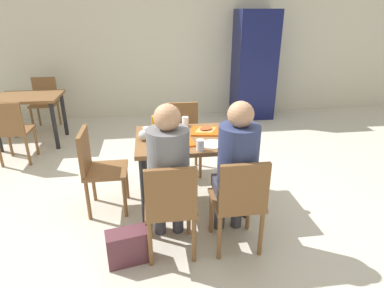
% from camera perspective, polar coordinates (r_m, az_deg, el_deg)
% --- Properties ---
extents(ground_plane, '(10.00, 10.00, 0.02)m').
position_cam_1_polar(ground_plane, '(3.44, 0.00, -10.35)').
color(ground_plane, beige).
extents(back_wall, '(10.00, 0.10, 2.80)m').
position_cam_1_polar(back_wall, '(6.09, -4.29, 18.14)').
color(back_wall, beige).
rests_on(back_wall, ground_plane).
extents(main_table, '(1.08, 0.78, 0.73)m').
position_cam_1_polar(main_table, '(3.14, 0.00, -0.51)').
color(main_table, brown).
rests_on(main_table, ground_plane).
extents(chair_near_left, '(0.40, 0.40, 0.84)m').
position_cam_1_polar(chair_near_left, '(2.49, -3.83, -10.63)').
color(chair_near_left, brown).
rests_on(chair_near_left, ground_plane).
extents(chair_near_right, '(0.40, 0.40, 0.84)m').
position_cam_1_polar(chair_near_right, '(2.58, 8.44, -9.66)').
color(chair_near_right, brown).
rests_on(chair_near_right, ground_plane).
extents(chair_far_side, '(0.40, 0.40, 0.84)m').
position_cam_1_polar(chair_far_side, '(3.90, -1.54, 2.04)').
color(chair_far_side, brown).
rests_on(chair_far_side, ground_plane).
extents(chair_left_end, '(0.40, 0.40, 0.84)m').
position_cam_1_polar(chair_left_end, '(3.21, -16.62, -3.60)').
color(chair_left_end, brown).
rests_on(chair_left_end, ground_plane).
extents(person_in_red, '(0.32, 0.42, 1.25)m').
position_cam_1_polar(person_in_red, '(2.49, -4.22, -4.14)').
color(person_in_red, '#383842').
rests_on(person_in_red, ground_plane).
extents(person_in_brown_jacket, '(0.32, 0.42, 1.25)m').
position_cam_1_polar(person_in_brown_jacket, '(2.58, 7.91, -3.38)').
color(person_in_brown_jacket, '#383842').
rests_on(person_in_brown_jacket, ground_plane).
extents(tray_red_near, '(0.39, 0.30, 0.02)m').
position_cam_1_polar(tray_red_near, '(2.95, -3.29, 0.27)').
color(tray_red_near, '#D85914').
rests_on(tray_red_near, main_table).
extents(tray_red_far, '(0.39, 0.31, 0.02)m').
position_cam_1_polar(tray_red_far, '(3.23, 3.06, 2.29)').
color(tray_red_far, '#D85914').
rests_on(tray_red_far, main_table).
extents(paper_plate_center, '(0.22, 0.22, 0.01)m').
position_cam_1_polar(paper_plate_center, '(3.28, -3.32, 2.51)').
color(paper_plate_center, white).
rests_on(paper_plate_center, main_table).
extents(paper_plate_near_edge, '(0.22, 0.22, 0.01)m').
position_cam_1_polar(paper_plate_near_edge, '(2.93, 3.72, -0.03)').
color(paper_plate_near_edge, white).
rests_on(paper_plate_near_edge, main_table).
extents(pizza_slice_a, '(0.14, 0.25, 0.02)m').
position_cam_1_polar(pizza_slice_a, '(2.96, -3.30, 0.66)').
color(pizza_slice_a, tan).
rests_on(pizza_slice_a, tray_red_near).
extents(pizza_slice_b, '(0.24, 0.22, 0.02)m').
position_cam_1_polar(pizza_slice_b, '(3.24, 2.46, 2.71)').
color(pizza_slice_b, tan).
rests_on(pizza_slice_b, tray_red_far).
extents(plastic_cup_a, '(0.07, 0.07, 0.10)m').
position_cam_1_polar(plastic_cup_a, '(3.39, -1.21, 4.02)').
color(plastic_cup_a, white).
rests_on(plastic_cup_a, main_table).
extents(plastic_cup_b, '(0.07, 0.07, 0.10)m').
position_cam_1_polar(plastic_cup_b, '(2.78, 1.48, -0.20)').
color(plastic_cup_b, white).
rests_on(plastic_cup_b, main_table).
extents(plastic_cup_c, '(0.07, 0.07, 0.10)m').
position_cam_1_polar(plastic_cup_c, '(3.11, -8.09, 2.09)').
color(plastic_cup_c, white).
rests_on(plastic_cup_c, main_table).
extents(soda_can, '(0.07, 0.07, 0.12)m').
position_cam_1_polar(soda_can, '(3.18, 8.20, 2.79)').
color(soda_can, '#B7BCC6').
rests_on(soda_can, main_table).
extents(condiment_bottle, '(0.06, 0.06, 0.16)m').
position_cam_1_polar(condiment_bottle, '(3.25, -6.70, 3.61)').
color(condiment_bottle, orange).
rests_on(condiment_bottle, main_table).
extents(foil_bundle, '(0.10, 0.10, 0.10)m').
position_cam_1_polar(foil_bundle, '(3.04, -8.59, 1.56)').
color(foil_bundle, silver).
rests_on(foil_bundle, main_table).
extents(handbag, '(0.35, 0.22, 0.28)m').
position_cam_1_polar(handbag, '(2.70, -11.40, -17.46)').
color(handbag, '#592D38').
rests_on(handbag, ground_plane).
extents(drink_fridge, '(0.70, 0.60, 1.90)m').
position_cam_1_polar(drink_fridge, '(6.09, 10.96, 13.55)').
color(drink_fridge, '#14194C').
rests_on(drink_fridge, ground_plane).
extents(background_table, '(0.90, 0.70, 0.73)m').
position_cam_1_polar(background_table, '(5.28, -27.02, 6.37)').
color(background_table, brown).
rests_on(background_table, ground_plane).
extents(background_chair_near, '(0.40, 0.40, 0.84)m').
position_cam_1_polar(background_chair_near, '(4.65, -29.45, 2.47)').
color(background_chair_near, brown).
rests_on(background_chair_near, ground_plane).
extents(background_chair_far, '(0.40, 0.40, 0.84)m').
position_cam_1_polar(background_chair_far, '(5.98, -24.73, 7.26)').
color(background_chair_far, brown).
rests_on(background_chair_far, ground_plane).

